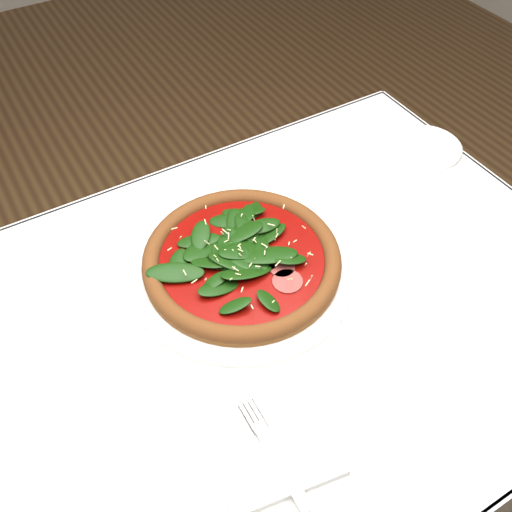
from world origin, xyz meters
TOP-DOWN VIEW (x-y plane):
  - ground at (0.00, 0.00)m, footprint 6.00×6.00m
  - dining_table at (0.00, 0.00)m, footprint 1.21×0.81m
  - plate at (0.05, 0.10)m, footprint 0.38×0.38m
  - pizza at (0.05, 0.10)m, footprint 0.39×0.39m
  - napkin at (-0.08, -0.23)m, footprint 0.17×0.10m
  - fork at (-0.07, -0.20)m, footprint 0.03×0.17m
  - saucer_far at (0.54, 0.18)m, footprint 0.14×0.14m

SIDE VIEW (x-z plane):
  - ground at x=0.00m, z-range 0.00..0.00m
  - dining_table at x=0.00m, z-range 0.27..1.02m
  - napkin at x=-0.08m, z-range 0.75..0.76m
  - saucer_far at x=0.54m, z-range 0.75..0.76m
  - plate at x=0.05m, z-range 0.75..0.77m
  - fork at x=-0.07m, z-range 0.76..0.77m
  - pizza at x=0.05m, z-range 0.76..0.80m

